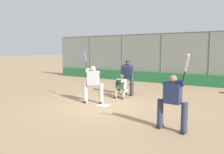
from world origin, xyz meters
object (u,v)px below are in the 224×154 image
at_px(batter_on_deck, 173,101).
at_px(spare_bat_near_backstop, 171,88).
at_px(batter_at_plate, 93,83).
at_px(catcher_behind_plate, 121,86).
at_px(umpire_home, 128,77).
at_px(fielding_glove_on_dirt, 132,84).
at_px(baseball_loose, 112,94).

xyz_separation_m(batter_on_deck, spare_bat_near_backstop, (1.92, -6.72, -0.82)).
xyz_separation_m(batter_at_plate, batter_on_deck, (-3.75, 1.50, -0.01)).
xyz_separation_m(catcher_behind_plate, spare_bat_near_backstop, (-1.32, -3.73, -0.54)).
bearing_deg(spare_bat_near_backstop, catcher_behind_plate, 70.15).
height_order(catcher_behind_plate, spare_bat_near_backstop, catcher_behind_plate).
bearing_deg(batter_at_plate, catcher_behind_plate, -125.54).
distance_m(batter_at_plate, umpire_home, 2.27).
bearing_deg(catcher_behind_plate, fielding_glove_on_dirt, -75.46).
bearing_deg(spare_bat_near_backstop, baseball_loose, 56.22).
relative_size(batter_at_plate, umpire_home, 1.25).
distance_m(catcher_behind_plate, batter_on_deck, 4.42).
relative_size(batter_on_deck, baseball_loose, 28.87).
relative_size(catcher_behind_plate, umpire_home, 0.64).
distance_m(batter_on_deck, spare_bat_near_backstop, 7.03).
xyz_separation_m(catcher_behind_plate, umpire_home, (0.00, -0.71, 0.36)).
bearing_deg(spare_bat_near_backstop, batter_at_plate, 70.24).
distance_m(umpire_home, baseball_loose, 1.22).
xyz_separation_m(umpire_home, spare_bat_near_backstop, (-1.32, -3.01, -0.90)).
bearing_deg(umpire_home, spare_bat_near_backstop, -113.31).
relative_size(batter_on_deck, fielding_glove_on_dirt, 6.67).
relative_size(umpire_home, baseball_loose, 23.46).
bearing_deg(spare_bat_near_backstop, batter_on_deck, 105.56).
bearing_deg(batter_at_plate, umpire_home, -119.62).
distance_m(fielding_glove_on_dirt, baseball_loose, 3.16).
distance_m(batter_on_deck, fielding_glove_on_dirt, 8.02).
bearing_deg(baseball_loose, catcher_behind_plate, 146.85).
relative_size(umpire_home, fielding_glove_on_dirt, 5.42).
distance_m(spare_bat_near_backstop, fielding_glove_on_dirt, 2.51).
xyz_separation_m(fielding_glove_on_dirt, baseball_loose, (-0.39, 3.13, -0.02)).
height_order(batter_on_deck, spare_bat_near_backstop, batter_on_deck).
bearing_deg(batter_on_deck, umpire_home, 138.24).
distance_m(umpire_home, spare_bat_near_backstop, 3.41).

